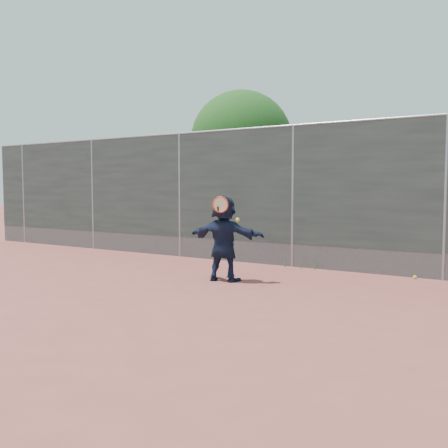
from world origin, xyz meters
The scene contains 7 objects.
ground centered at (0.00, 0.00, 0.00)m, with size 80.00×80.00×0.00m, color #9E4C42.
player centered at (-0.38, 1.34, 0.78)m, with size 1.44×0.46×1.55m, color #121B34.
ball_ground centered at (2.54, 3.35, 0.03)m, with size 0.07×0.07×0.07m, color yellow.
fence centered at (0.00, 3.50, 1.58)m, with size 20.00×0.06×3.03m.
swing_action centered at (-0.29, 1.13, 1.35)m, with size 0.56×0.18×0.51m.
tree_left centered at (-2.85, 6.55, 2.94)m, with size 3.15×3.00×4.53m.
weed_clump centered at (0.29, 3.38, 0.13)m, with size 0.68×0.07×0.30m.
Camera 1 is at (4.37, -6.28, 1.69)m, focal length 40.00 mm.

